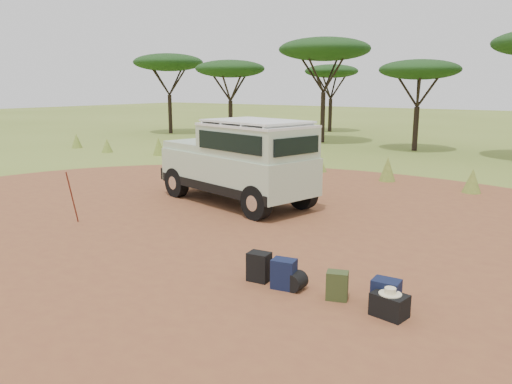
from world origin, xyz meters
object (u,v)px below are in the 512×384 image
Objects in this scene: walking_staff at (72,198)px; backpack_black at (259,267)px; backpack_olive at (337,286)px; duffel_navy at (386,294)px; backpack_navy at (284,274)px; safari_vehicle at (240,163)px; hard_case at (389,305)px.

walking_staff reaches higher than backpack_black.
duffel_navy is (0.77, 0.14, -0.00)m from backpack_olive.
backpack_navy is 0.96m from backpack_olive.
walking_staff reaches higher than backpack_navy.
safari_vehicle is 7.12m from backpack_olive.
backpack_black is 2.28m from duffel_navy.
hard_case is (0.92, -0.11, -0.06)m from backpack_olive.
walking_staff is 2.78× the size of hard_case.
walking_staff is at bearing 168.82° from backpack_black.
duffel_navy is (1.72, 0.25, -0.03)m from backpack_navy.
backpack_black is 1.10× the size of backpack_olive.
duffel_navy is at bearing 131.14° from hard_case.
safari_vehicle is 11.33× the size of backpack_olive.
backpack_navy is at bearing 166.69° from backpack_olive.
walking_staff reaches higher than hard_case.
backpack_olive is at bearing -177.10° from hard_case.
backpack_navy is at bearing -175.06° from duffel_navy.
backpack_olive is 0.93m from hard_case.
backpack_olive is 1.02× the size of duffel_navy.
backpack_black is at bearing -36.99° from safari_vehicle.
backpack_black is at bearing -30.78° from walking_staff.
safari_vehicle reaches higher than backpack_black.
backpack_olive is 0.94× the size of hard_case.
safari_vehicle reaches higher than hard_case.
duffel_navy reaches higher than hard_case.
hard_case is at bearing -11.20° from backpack_navy.
duffel_navy is 0.92× the size of hard_case.
duffel_navy is (6.15, -4.42, -0.97)m from safari_vehicle.
backpack_olive reaches higher than duffel_navy.
hard_case is at bearing -29.91° from walking_staff.
backpack_black is at bearing 162.88° from backpack_olive.
backpack_olive is at bearing -4.63° from backpack_black.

